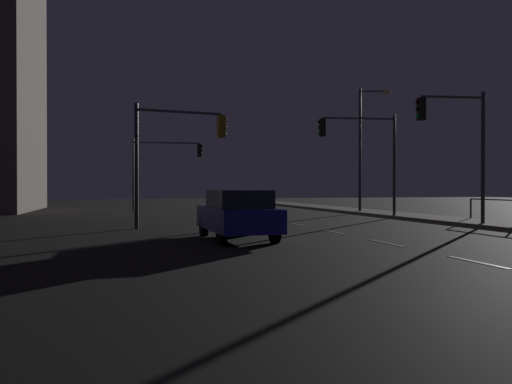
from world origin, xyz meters
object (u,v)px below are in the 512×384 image
at_px(traffic_light_overhead_east, 455,132).
at_px(traffic_light_mid_right, 178,142).
at_px(traffic_light_near_right, 165,159).
at_px(car, 237,214).
at_px(traffic_light_far_left, 362,144).
at_px(street_lamp_far_end, 365,138).

height_order(traffic_light_overhead_east, traffic_light_mid_right, traffic_light_overhead_east).
bearing_deg(traffic_light_near_right, traffic_light_overhead_east, -59.94).
height_order(car, traffic_light_far_left, traffic_light_far_left).
distance_m(traffic_light_overhead_east, traffic_light_far_left, 6.71).
bearing_deg(traffic_light_far_left, traffic_light_near_right, 129.28).
relative_size(car, traffic_light_near_right, 0.87).
bearing_deg(traffic_light_far_left, car, -133.29).
xyz_separation_m(traffic_light_overhead_east, traffic_light_near_right, (-10.64, 18.39, -0.33)).
height_order(traffic_light_far_left, street_lamp_far_end, street_lamp_far_end).
xyz_separation_m(car, traffic_light_far_left, (9.02, 9.57, 3.22)).
xyz_separation_m(traffic_light_overhead_east, street_lamp_far_end, (1.57, 11.46, 0.83)).
distance_m(traffic_light_far_left, street_lamp_far_end, 5.54).
bearing_deg(traffic_light_near_right, street_lamp_far_end, -29.56).
bearing_deg(traffic_light_near_right, traffic_light_mid_right, -92.48).
relative_size(traffic_light_far_left, street_lamp_far_end, 0.70).
bearing_deg(street_lamp_far_end, car, -128.87).
distance_m(traffic_light_overhead_east, street_lamp_far_end, 11.60).
distance_m(traffic_light_near_right, street_lamp_far_end, 14.08).
bearing_deg(car, traffic_light_overhead_east, 16.32).
xyz_separation_m(traffic_light_far_left, street_lamp_far_end, (2.59, 4.83, 0.79)).
relative_size(traffic_light_mid_right, traffic_light_near_right, 0.98).
bearing_deg(traffic_light_overhead_east, traffic_light_mid_right, 167.45).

